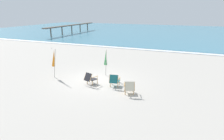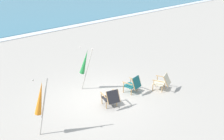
{
  "view_description": "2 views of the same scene",
  "coord_description": "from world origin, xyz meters",
  "px_view_note": "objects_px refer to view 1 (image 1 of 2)",
  "views": [
    {
      "loc": [
        5.75,
        -11.3,
        4.55
      ],
      "look_at": [
        1.09,
        0.0,
        0.85
      ],
      "focal_mm": 32.0,
      "sensor_mm": 36.0,
      "label": 1
    },
    {
      "loc": [
        -6.36,
        -7.67,
        5.51
      ],
      "look_at": [
        1.37,
        0.56,
        0.79
      ],
      "focal_mm": 42.0,
      "sensor_mm": 36.0,
      "label": 2
    }
  ],
  "objects_px": {
    "beach_chair_far_center": "(114,80)",
    "beach_chair_back_right": "(90,78)",
    "beach_chair_back_left": "(129,87)",
    "umbrella_furled_orange": "(54,59)",
    "umbrella_furled_green": "(106,58)"
  },
  "relations": [
    {
      "from": "beach_chair_back_left",
      "to": "umbrella_furled_orange",
      "type": "relative_size",
      "value": 0.43
    },
    {
      "from": "umbrella_furled_green",
      "to": "umbrella_furled_orange",
      "type": "distance_m",
      "value": 3.55
    },
    {
      "from": "beach_chair_back_left",
      "to": "umbrella_furled_green",
      "type": "distance_m",
      "value": 3.64
    },
    {
      "from": "beach_chair_back_left",
      "to": "umbrella_furled_orange",
      "type": "distance_m",
      "value": 5.78
    },
    {
      "from": "beach_chair_back_right",
      "to": "umbrella_furled_green",
      "type": "height_order",
      "value": "umbrella_furled_green"
    },
    {
      "from": "umbrella_furled_green",
      "to": "umbrella_furled_orange",
      "type": "height_order",
      "value": "umbrella_furled_orange"
    },
    {
      "from": "beach_chair_far_center",
      "to": "beach_chair_back_right",
      "type": "relative_size",
      "value": 0.93
    },
    {
      "from": "beach_chair_far_center",
      "to": "beach_chair_back_right",
      "type": "bearing_deg",
      "value": -172.33
    },
    {
      "from": "beach_chair_far_center",
      "to": "umbrella_furled_green",
      "type": "distance_m",
      "value": 2.36
    },
    {
      "from": "beach_chair_back_right",
      "to": "umbrella_furled_orange",
      "type": "xyz_separation_m",
      "value": [
        -2.91,
        0.26,
        0.94
      ]
    },
    {
      "from": "umbrella_furled_orange",
      "to": "beach_chair_back_left",
      "type": "bearing_deg",
      "value": -7.83
    },
    {
      "from": "beach_chair_far_center",
      "to": "umbrella_furled_orange",
      "type": "height_order",
      "value": "umbrella_furled_orange"
    },
    {
      "from": "beach_chair_back_left",
      "to": "beach_chair_back_right",
      "type": "height_order",
      "value": "beach_chair_back_left"
    },
    {
      "from": "beach_chair_back_right",
      "to": "umbrella_furled_orange",
      "type": "height_order",
      "value": "umbrella_furled_orange"
    },
    {
      "from": "beach_chair_far_center",
      "to": "beach_chair_back_left",
      "type": "bearing_deg",
      "value": -31.33
    }
  ]
}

